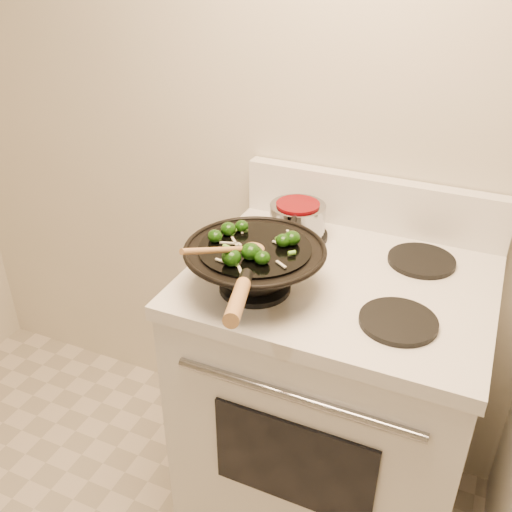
% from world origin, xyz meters
% --- Properties ---
extents(stove, '(0.78, 0.67, 1.08)m').
position_xyz_m(stove, '(-0.09, 1.17, 0.47)').
color(stove, white).
rests_on(stove, ground).
extents(wok, '(0.35, 0.56, 0.20)m').
position_xyz_m(wok, '(-0.27, 1.02, 0.99)').
color(wok, black).
rests_on(wok, stove).
extents(stirfry, '(0.23, 0.24, 0.04)m').
position_xyz_m(stirfry, '(-0.28, 1.00, 1.06)').
color(stirfry, '#103307').
rests_on(stirfry, wok).
extents(wooden_spoon, '(0.11, 0.24, 0.09)m').
position_xyz_m(wooden_spoon, '(-0.28, 0.94, 1.07)').
color(wooden_spoon, '#A0703F').
rests_on(wooden_spoon, wok).
extents(saucepan, '(0.16, 0.26, 0.10)m').
position_xyz_m(saucepan, '(-0.27, 1.32, 0.98)').
color(saucepan, gray).
rests_on(saucepan, stove).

